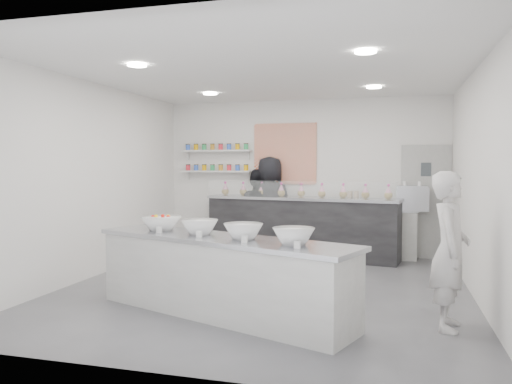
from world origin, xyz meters
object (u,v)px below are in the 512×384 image
at_px(woman_prep, 450,250).
at_px(staff_left, 257,211).
at_px(staff_right, 270,205).
at_px(back_bar, 301,227).
at_px(prep_counter, 221,276).
at_px(espresso_ledge, 383,234).
at_px(espresso_machine, 412,199).

bearing_deg(woman_prep, staff_left, 45.57).
bearing_deg(staff_left, staff_right, -173.99).
xyz_separation_m(back_bar, staff_right, (-0.66, 0.25, 0.38)).
bearing_deg(prep_counter, staff_right, 116.13).
height_order(back_bar, espresso_ledge, back_bar).
xyz_separation_m(back_bar, espresso_machine, (2.00, 0.27, 0.55)).
bearing_deg(espresso_machine, woman_prep, -86.47).
xyz_separation_m(woman_prep, staff_right, (-2.90, 3.91, 0.12)).
bearing_deg(back_bar, espresso_machine, 16.11).
relative_size(espresso_machine, staff_left, 0.35).
relative_size(espresso_ledge, espresso_machine, 2.12).
bearing_deg(staff_left, prep_counter, 105.56).
relative_size(back_bar, espresso_machine, 6.40).
height_order(prep_counter, espresso_ledge, prep_counter).
bearing_deg(back_bar, staff_left, 173.55).
xyz_separation_m(espresso_machine, staff_left, (-2.93, -0.02, -0.29)).
bearing_deg(espresso_ledge, woman_prep, -79.20).
bearing_deg(woman_prep, back_bar, 37.97).
bearing_deg(staff_left, espresso_machine, -173.69).
distance_m(prep_counter, espresso_machine, 4.73).
height_order(woman_prep, staff_left, woman_prep).
height_order(espresso_machine, staff_right, staff_right).
relative_size(prep_counter, woman_prep, 2.00).
bearing_deg(woman_prep, espresso_machine, 10.08).
relative_size(back_bar, staff_right, 1.92).
height_order(espresso_ledge, staff_right, staff_right).
height_order(staff_left, staff_right, staff_right).
height_order(prep_counter, woman_prep, woman_prep).
xyz_separation_m(prep_counter, woman_prep, (2.48, 0.18, 0.38)).
bearing_deg(espresso_machine, espresso_ledge, 180.00).
distance_m(prep_counter, woman_prep, 2.52).
relative_size(back_bar, woman_prep, 2.19).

